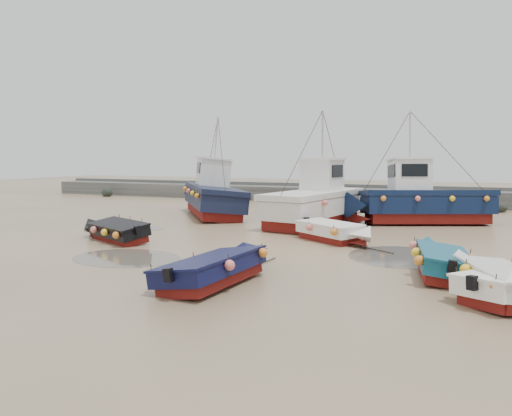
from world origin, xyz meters
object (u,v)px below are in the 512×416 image
at_px(dinghy_2, 440,257).
at_px(cabin_boat_1, 319,200).
at_px(cabin_boat_2, 416,200).
at_px(person, 217,221).
at_px(cabin_boat_0, 211,195).
at_px(dinghy_1, 220,264).
at_px(dinghy_5, 335,229).
at_px(dinghy_4, 116,228).
at_px(dinghy_6, 495,276).

distance_m(dinghy_2, cabin_boat_1, 12.19).
xyz_separation_m(cabin_boat_2, person, (-10.71, -3.24, -1.34)).
relative_size(cabin_boat_0, cabin_boat_2, 0.98).
height_order(dinghy_1, dinghy_5, same).
distance_m(cabin_boat_1, person, 6.00).
height_order(dinghy_4, person, dinghy_4).
relative_size(dinghy_6, person, 2.87).
relative_size(dinghy_2, dinghy_6, 1.02).
bearing_deg(dinghy_1, cabin_boat_0, 124.13).
xyz_separation_m(dinghy_1, dinghy_4, (-7.67, 4.87, 0.01)).
height_order(dinghy_1, dinghy_4, same).
height_order(cabin_boat_1, cabin_boat_2, same).
bearing_deg(cabin_boat_1, dinghy_6, -44.74).
bearing_deg(cabin_boat_2, dinghy_1, 142.64).
bearing_deg(dinghy_4, dinghy_5, -45.06).
height_order(dinghy_6, cabin_boat_0, cabin_boat_0).
relative_size(cabin_boat_0, person, 5.14).
bearing_deg(cabin_boat_2, dinghy_5, 137.87).
bearing_deg(dinghy_5, cabin_boat_2, -165.48).
distance_m(cabin_boat_2, person, 11.27).
relative_size(dinghy_1, cabin_boat_2, 0.63).
height_order(dinghy_1, cabin_boat_0, cabin_boat_0).
height_order(dinghy_6, cabin_boat_1, cabin_boat_1).
height_order(dinghy_4, cabin_boat_1, cabin_boat_1).
height_order(dinghy_1, dinghy_6, same).
relative_size(dinghy_1, dinghy_4, 1.16).
distance_m(dinghy_2, dinghy_5, 6.46).
height_order(dinghy_1, cabin_boat_2, cabin_boat_2).
distance_m(cabin_boat_0, person, 3.37).
xyz_separation_m(dinghy_4, person, (1.12, 7.63, -0.55)).
bearing_deg(dinghy_6, cabin_boat_2, 81.13).
height_order(cabin_boat_2, person, cabin_boat_2).
bearing_deg(cabin_boat_0, dinghy_5, -72.07).
distance_m(dinghy_4, cabin_boat_0, 10.23).
height_order(dinghy_2, dinghy_4, same).
bearing_deg(person, cabin_boat_0, -63.21).
relative_size(dinghy_2, cabin_boat_0, 0.57).
distance_m(dinghy_1, dinghy_4, 9.08).
height_order(dinghy_4, dinghy_6, same).
height_order(dinghy_2, person, dinghy_2).
xyz_separation_m(cabin_boat_0, cabin_boat_2, (12.48, 0.69, 0.03)).
xyz_separation_m(dinghy_4, cabin_boat_2, (11.83, 10.87, 0.78)).
xyz_separation_m(dinghy_6, cabin_boat_1, (-8.31, 12.11, 0.76)).
relative_size(cabin_boat_1, cabin_boat_2, 1.11).
xyz_separation_m(dinghy_4, dinghy_5, (9.14, 3.31, 0.01)).
bearing_deg(cabin_boat_0, dinghy_6, -77.53).
bearing_deg(dinghy_1, cabin_boat_2, 80.38).
bearing_deg(dinghy_4, dinghy_6, -77.35).
bearing_deg(dinghy_1, dinghy_4, 152.78).
height_order(dinghy_2, cabin_boat_2, cabin_boat_2).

